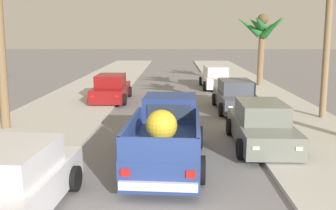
{
  "coord_description": "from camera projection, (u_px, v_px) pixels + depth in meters",
  "views": [
    {
      "loc": [
        0.23,
        -6.73,
        3.86
      ],
      "look_at": [
        0.01,
        6.24,
        1.2
      ],
      "focal_mm": 37.59,
      "sensor_mm": 36.0,
      "label": 1
    }
  ],
  "objects": [
    {
      "name": "sidewalk_left",
      "position": [
        73.0,
        104.0,
        19.2
      ],
      "size": [
        4.74,
        60.0,
        0.12
      ],
      "primitive_type": "cube",
      "color": "beige",
      "rests_on": "ground"
    },
    {
      "name": "palm_tree_left_fore",
      "position": [
        262.0,
        30.0,
        24.94
      ],
      "size": [
        3.68,
        3.88,
        5.2
      ],
      "color": "brown",
      "rests_on": "ground"
    },
    {
      "name": "car_right_mid",
      "position": [
        261.0,
        126.0,
        12.16
      ],
      "size": [
        2.09,
        4.29,
        1.54
      ],
      "color": "slate",
      "rests_on": "ground"
    },
    {
      "name": "car_right_near",
      "position": [
        215.0,
        78.0,
        25.1
      ],
      "size": [
        2.13,
        4.3,
        1.54
      ],
      "color": "silver",
      "rests_on": "ground"
    },
    {
      "name": "sidewalk_right",
      "position": [
        267.0,
        105.0,
        19.02
      ],
      "size": [
        4.74,
        60.0,
        0.12
      ],
      "primitive_type": "cube",
      "color": "beige",
      "rests_on": "ground"
    },
    {
      "name": "curb_right",
      "position": [
        249.0,
        105.0,
        19.04
      ],
      "size": [
        0.16,
        60.0,
        0.1
      ],
      "primitive_type": "cube",
      "color": "silver",
      "rests_on": "ground"
    },
    {
      "name": "car_left_near",
      "position": [
        111.0,
        89.0,
        20.23
      ],
      "size": [
        2.06,
        4.28,
        1.54
      ],
      "color": "maroon",
      "rests_on": "ground"
    },
    {
      "name": "car_left_mid",
      "position": [
        12.0,
        184.0,
        7.45
      ],
      "size": [
        2.19,
        4.33,
        1.54
      ],
      "color": "silver",
      "rests_on": "ground"
    },
    {
      "name": "car_left_far",
      "position": [
        236.0,
        96.0,
        17.77
      ],
      "size": [
        2.07,
        4.28,
        1.54
      ],
      "color": "#474C56",
      "rests_on": "ground"
    },
    {
      "name": "pickup_truck",
      "position": [
        167.0,
        136.0,
        10.64
      ],
      "size": [
        2.42,
        5.31,
        1.85
      ],
      "color": "navy",
      "rests_on": "ground"
    },
    {
      "name": "curb_left",
      "position": [
        91.0,
        104.0,
        19.18
      ],
      "size": [
        0.16,
        60.0,
        0.1
      ],
      "primitive_type": "cube",
      "color": "silver",
      "rests_on": "ground"
    }
  ]
}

